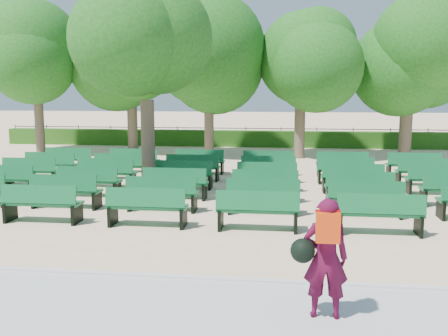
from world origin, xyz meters
TOP-DOWN VIEW (x-y plane):
  - ground at (0.00, 0.00)m, footprint 120.00×120.00m
  - paving at (0.00, -7.40)m, footprint 30.00×2.20m
  - curb at (0.00, -6.25)m, footprint 30.00×0.12m
  - hedge at (0.00, 14.00)m, footprint 26.00×0.70m
  - fence at (0.00, 14.40)m, footprint 26.00×0.10m
  - tree_line at (0.00, 10.00)m, footprint 21.80×6.80m
  - bench_array at (1.35, 0.80)m, footprint 1.90×0.71m
  - tree_among at (-0.99, 0.95)m, footprint 3.90×3.90m
  - person at (3.77, -7.42)m, footprint 0.79×0.47m

SIDE VIEW (x-z plane):
  - ground at x=0.00m, z-range 0.00..0.00m
  - fence at x=0.00m, z-range -0.51..0.51m
  - tree_line at x=0.00m, z-range -3.52..3.52m
  - paving at x=0.00m, z-range 0.00..0.06m
  - curb at x=0.00m, z-range 0.00..0.10m
  - bench_array at x=1.35m, z-range -0.49..0.68m
  - hedge at x=0.00m, z-range 0.00..0.90m
  - person at x=3.77m, z-range 0.09..1.76m
  - tree_among at x=-0.99m, z-range 1.07..6.75m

